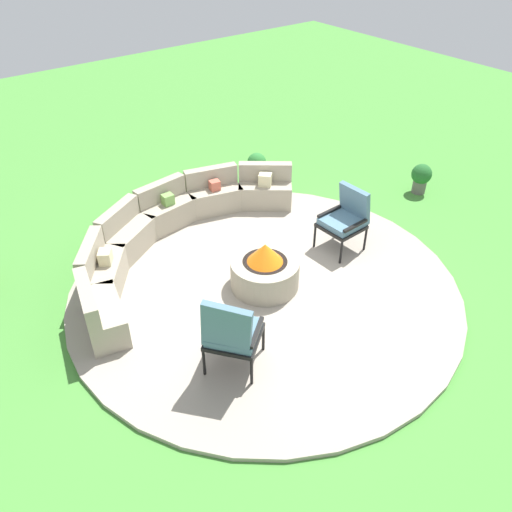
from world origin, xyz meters
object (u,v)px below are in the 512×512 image
(fire_pit, at_px, (265,270))
(lounge_chair_front_right, at_px, (346,217))
(curved_stone_bench, at_px, (169,230))
(potted_plant_1, at_px, (257,167))
(lounge_chair_front_left, at_px, (231,332))
(potted_plant_2, at_px, (421,177))

(fire_pit, height_order, lounge_chair_front_right, lounge_chair_front_right)
(curved_stone_bench, relative_size, potted_plant_1, 7.51)
(lounge_chair_front_left, bearing_deg, potted_plant_1, 100.98)
(curved_stone_bench, height_order, lounge_chair_front_right, lounge_chair_front_right)
(fire_pit, distance_m, curved_stone_bench, 1.74)
(fire_pit, height_order, curved_stone_bench, curved_stone_bench)
(curved_stone_bench, xyz_separation_m, lounge_chair_front_left, (-0.68, -2.60, 0.27))
(fire_pit, xyz_separation_m, lounge_chair_front_left, (-1.24, -0.96, 0.30))
(fire_pit, bearing_deg, lounge_chair_front_left, -142.29)
(fire_pit, bearing_deg, lounge_chair_front_right, 0.41)
(lounge_chair_front_left, xyz_separation_m, potted_plant_2, (5.19, 1.40, -0.31))
(lounge_chair_front_right, bearing_deg, lounge_chair_front_left, 106.76)
(curved_stone_bench, bearing_deg, fire_pit, -71.35)
(lounge_chair_front_left, bearing_deg, potted_plant_2, 67.18)
(lounge_chair_front_right, bearing_deg, potted_plant_2, -82.07)
(potted_plant_2, bearing_deg, lounge_chair_front_right, -169.70)
(lounge_chair_front_left, relative_size, potted_plant_1, 1.96)
(potted_plant_1, xyz_separation_m, potted_plant_2, (2.10, -2.14, 0.01))
(curved_stone_bench, distance_m, potted_plant_2, 4.67)
(lounge_chair_front_left, height_order, lounge_chair_front_right, lounge_chair_front_left)
(fire_pit, distance_m, lounge_chair_front_right, 1.57)
(lounge_chair_front_right, relative_size, potted_plant_1, 1.72)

